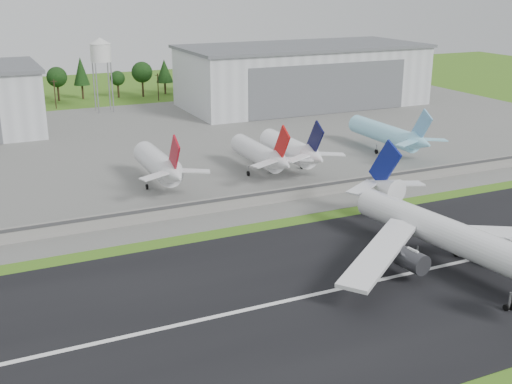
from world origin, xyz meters
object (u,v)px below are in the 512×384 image
parked_jet_red_a (161,165)px  parked_jet_red_b (262,155)px  parked_jet_skyblue (390,134)px  main_airliner (450,242)px  parked_jet_navy (293,150)px

parked_jet_red_a → parked_jet_red_b: size_ratio=1.00×
parked_jet_red_b → parked_jet_skyblue: bearing=6.3°
main_airliner → parked_jet_navy: main_airliner is taller
parked_jet_navy → parked_jet_skyblue: 36.08m
main_airliner → parked_jet_skyblue: bearing=-126.2°
main_airliner → parked_jet_skyblue: size_ratio=1.59×
main_airliner → parked_jet_red_a: (-34.84, 67.02, 1.50)m
parked_jet_skyblue → main_airliner: bearing=-118.2°
parked_jet_red_b → parked_jet_navy: (9.55, 0.04, 0.30)m
parked_jet_red_b → parked_jet_navy: bearing=0.3°
main_airliner → parked_jet_red_b: size_ratio=1.89×
parked_jet_red_a → main_airliner: bearing=-62.5°
parked_jet_red_a → parked_jet_navy: parked_jet_red_a is taller
parked_jet_red_a → parked_jet_navy: bearing=-0.0°
parked_jet_skyblue → parked_jet_red_b: bearing=-173.7°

